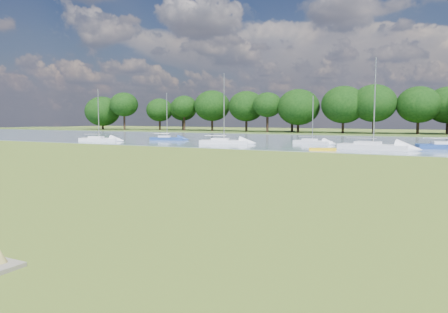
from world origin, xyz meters
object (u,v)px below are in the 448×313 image
at_px(sailboat_2, 372,145).
at_px(sailboat_6, 167,137).
at_px(sailboat_0, 223,140).
at_px(sailboat_5, 448,145).
at_px(kayak, 323,149).
at_px(sailboat_1, 312,141).
at_px(sailboat_4, 99,138).

relative_size(sailboat_2, sailboat_6, 1.39).
xyz_separation_m(sailboat_0, sailboat_6, (-11.15, 3.77, -0.03)).
distance_m(sailboat_0, sailboat_5, 24.97).
distance_m(kayak, sailboat_6, 26.48).
bearing_deg(sailboat_2, sailboat_0, -174.84).
bearing_deg(sailboat_0, sailboat_6, 144.11).
height_order(kayak, sailboat_0, sailboat_0).
bearing_deg(sailboat_5, sailboat_6, 159.96).
height_order(kayak, sailboat_2, sailboat_2).
distance_m(sailboat_1, sailboat_6, 21.02).
xyz_separation_m(kayak, sailboat_2, (4.12, 4.14, 0.35)).
height_order(sailboat_0, sailboat_5, sailboat_0).
bearing_deg(kayak, sailboat_1, 92.45).
xyz_separation_m(sailboat_0, sailboat_4, (-18.05, -2.64, -0.03)).
bearing_deg(sailboat_5, sailboat_2, -169.16).
relative_size(kayak, sailboat_1, 0.45).
bearing_deg(sailboat_1, sailboat_4, -152.14).
height_order(sailboat_0, sailboat_6, sailboat_0).
xyz_separation_m(sailboat_0, sailboat_1, (9.85, 4.78, -0.05)).
bearing_deg(sailboat_4, kayak, -21.97).
xyz_separation_m(sailboat_0, sailboat_2, (17.91, -0.99, 0.04)).
height_order(sailboat_0, sailboat_2, sailboat_2).
relative_size(sailboat_2, sailboat_4, 1.31).
bearing_deg(sailboat_0, sailboat_2, -20.39).
distance_m(sailboat_0, sailboat_6, 11.76).
bearing_deg(sailboat_0, sailboat_5, -10.52).
xyz_separation_m(kayak, sailboat_1, (-3.94, 9.92, 0.25)).
relative_size(sailboat_4, sailboat_6, 1.06).
bearing_deg(sailboat_5, kayak, -162.51).
bearing_deg(kayak, sailboat_2, 26.00).
relative_size(sailboat_1, sailboat_6, 0.88).
bearing_deg(sailboat_4, sailboat_6, 25.38).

